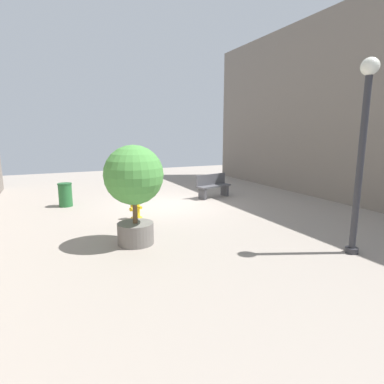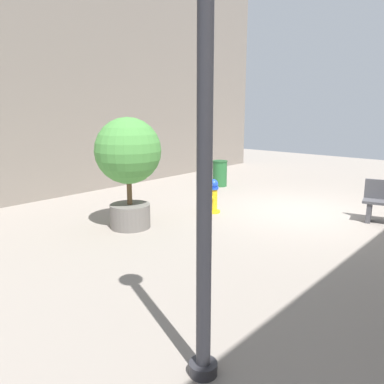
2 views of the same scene
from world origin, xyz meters
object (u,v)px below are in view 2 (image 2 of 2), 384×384
object	(u,v)px
fire_hydrant	(213,196)
street_lamp	(205,108)
trash_bin	(220,173)
planter_tree	(128,159)

from	to	relation	value
fire_hydrant	street_lamp	xyz separation A→B (m)	(-3.62, 4.71, 2.11)
trash_bin	planter_tree	bearing A→B (deg)	104.97
planter_tree	street_lamp	world-z (taller)	street_lamp
fire_hydrant	street_lamp	distance (m)	6.30
fire_hydrant	trash_bin	bearing A→B (deg)	-55.53
planter_tree	street_lamp	size ratio (longest dim) A/B	0.57
street_lamp	trash_bin	size ratio (longest dim) A/B	4.84
planter_tree	trash_bin	distance (m)	5.15
fire_hydrant	trash_bin	xyz separation A→B (m)	(1.88, -2.73, 0.01)
fire_hydrant	trash_bin	world-z (taller)	trash_bin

